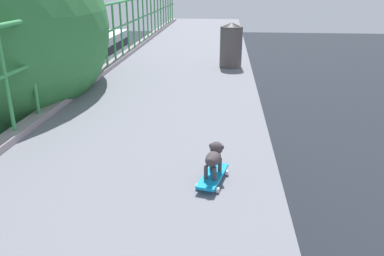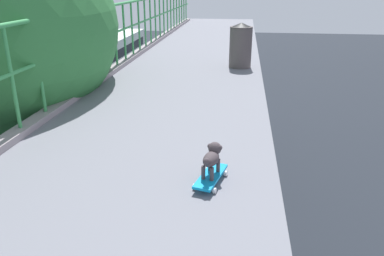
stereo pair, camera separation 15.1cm
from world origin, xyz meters
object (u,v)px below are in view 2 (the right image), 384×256
Objects in this scene: car_yellow_cab_sixth at (23,136)px; small_dog at (212,157)px; car_green_fifth at (57,171)px; toy_skateboard at (211,177)px; car_black_seventh at (115,110)px; litter_bin at (241,45)px; city_bus at (116,54)px.

small_dog is (10.11, -12.69, 5.56)m from car_yellow_cab_sixth.
toy_skateboard is at bearing -54.24° from car_green_fifth.
car_black_seventh is at bearing 91.40° from car_green_fifth.
litter_bin reaches higher than car_yellow_cab_sixth.
city_bus is at bearing 110.43° from small_dog.
toy_skateboard reaches higher than car_yellow_cab_sixth.
toy_skateboard is (10.34, -27.80, 4.09)m from city_bus.
small_dog is 4.97m from litter_bin.
small_dog is 0.37× the size of litter_bin.
car_green_fifth is at bearing 147.94° from litter_bin.
city_bus is at bearing 107.63° from car_black_seventh.
car_black_seventh is at bearing 112.14° from toy_skateboard.
litter_bin is at bearing -36.92° from car_yellow_cab_sixth.
car_green_fifth is 12.60m from toy_skateboard.
small_dog is (6.70, -9.26, 5.44)m from car_green_fifth.
litter_bin reaches higher than car_black_seventh.
small_dog reaches higher than city_bus.
litter_bin is (7.06, -11.91, 5.70)m from car_black_seventh.
car_black_seventh is 13.16× the size of small_dog.
car_yellow_cab_sixth is 15.14m from city_bus.
car_yellow_cab_sixth is at bearing 128.47° from toy_skateboard.
car_yellow_cab_sixth is 7.73× the size of toy_skateboard.
car_green_fifth reaches higher than car_yellow_cab_sixth.
city_bus is 29.95m from small_dog.
city_bus reaches higher than car_black_seventh.
litter_bin is at bearing 87.96° from small_dog.
toy_skateboard is 0.59× the size of litter_bin.
small_dog reaches higher than toy_skateboard.
litter_bin is at bearing -59.35° from car_black_seventh.
city_bus is at bearing 90.91° from car_yellow_cab_sixth.
car_green_fifth is 8.30× the size of toy_skateboard.
toy_skateboard is 5.00m from litter_bin.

